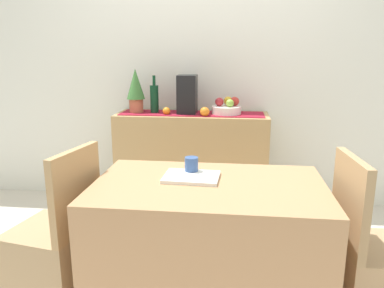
% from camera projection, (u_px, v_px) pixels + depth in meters
% --- Properties ---
extents(ground_plane, '(6.40, 6.40, 0.02)m').
position_uv_depth(ground_plane, '(182.00, 263.00, 2.54)').
color(ground_plane, beige).
rests_on(ground_plane, ground).
extents(room_wall_rear, '(6.40, 0.06, 2.70)m').
position_uv_depth(room_wall_rear, '(200.00, 55.00, 3.36)').
color(room_wall_rear, silver).
rests_on(room_wall_rear, ground).
extents(sideboard_console, '(1.30, 0.42, 0.86)m').
position_uv_depth(sideboard_console, '(192.00, 162.00, 3.33)').
color(sideboard_console, tan).
rests_on(sideboard_console, ground).
extents(table_runner, '(1.22, 0.32, 0.01)m').
position_uv_depth(table_runner, '(192.00, 113.00, 3.23)').
color(table_runner, maroon).
rests_on(table_runner, sideboard_console).
extents(fruit_bowl, '(0.25, 0.25, 0.06)m').
position_uv_depth(fruit_bowl, '(226.00, 110.00, 3.19)').
color(fruit_bowl, white).
rests_on(fruit_bowl, table_runner).
extents(apple_right, '(0.07, 0.07, 0.07)m').
position_uv_depth(apple_right, '(219.00, 102.00, 3.18)').
color(apple_right, '#AC262E').
rests_on(apple_right, fruit_bowl).
extents(apple_rear, '(0.07, 0.07, 0.07)m').
position_uv_depth(apple_rear, '(230.00, 103.00, 3.13)').
color(apple_rear, '#89B342').
rests_on(apple_rear, fruit_bowl).
extents(apple_center, '(0.07, 0.07, 0.07)m').
position_uv_depth(apple_center, '(228.00, 101.00, 3.24)').
color(apple_center, gold).
rests_on(apple_center, fruit_bowl).
extents(apple_upper, '(0.08, 0.08, 0.08)m').
position_uv_depth(apple_upper, '(235.00, 101.00, 3.19)').
color(apple_upper, '#B42D26').
rests_on(apple_upper, fruit_bowl).
extents(wine_bottle, '(0.07, 0.07, 0.32)m').
position_uv_depth(wine_bottle, '(154.00, 99.00, 3.24)').
color(wine_bottle, '#0F381F').
rests_on(wine_bottle, sideboard_console).
extents(coffee_maker, '(0.16, 0.18, 0.33)m').
position_uv_depth(coffee_maker, '(187.00, 95.00, 3.20)').
color(coffee_maker, black).
rests_on(coffee_maker, sideboard_console).
extents(potted_plant, '(0.16, 0.16, 0.38)m').
position_uv_depth(potted_plant, '(136.00, 89.00, 3.24)').
color(potted_plant, '#B56447').
rests_on(potted_plant, sideboard_console).
extents(orange_loose_far, '(0.08, 0.08, 0.08)m').
position_uv_depth(orange_loose_far, '(205.00, 112.00, 3.09)').
color(orange_loose_far, orange).
rests_on(orange_loose_far, sideboard_console).
extents(orange_loose_near_bowl, '(0.06, 0.06, 0.06)m').
position_uv_depth(orange_loose_near_bowl, '(166.00, 111.00, 3.17)').
color(orange_loose_near_bowl, orange).
rests_on(orange_loose_near_bowl, sideboard_console).
extents(dining_table, '(1.15, 0.72, 0.74)m').
position_uv_depth(dining_table, '(208.00, 251.00, 1.96)').
color(dining_table, tan).
rests_on(dining_table, ground).
extents(open_book, '(0.29, 0.22, 0.02)m').
position_uv_depth(open_book, '(191.00, 177.00, 1.94)').
color(open_book, white).
rests_on(open_book, dining_table).
extents(coffee_cup, '(0.07, 0.07, 0.09)m').
position_uv_depth(coffee_cup, '(191.00, 166.00, 2.00)').
color(coffee_cup, '#365590').
rests_on(coffee_cup, dining_table).
extents(chair_near_window, '(0.47, 0.47, 0.90)m').
position_uv_depth(chair_near_window, '(56.00, 259.00, 2.08)').
color(chair_near_window, tan).
rests_on(chair_near_window, ground).
extents(chair_by_corner, '(0.43, 0.43, 0.90)m').
position_uv_depth(chair_by_corner, '(375.00, 280.00, 1.89)').
color(chair_by_corner, tan).
rests_on(chair_by_corner, ground).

